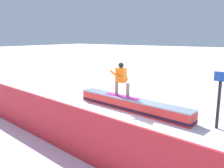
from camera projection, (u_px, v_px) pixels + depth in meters
ground_plane at (131, 111)px, 9.56m from camera, size 120.00×120.00×0.00m
grind_box at (131, 105)px, 9.51m from camera, size 5.22×1.23×0.50m
snowboarder at (121, 78)px, 9.67m from camera, size 1.60×0.43×1.39m
safety_fence at (55, 124)px, 6.35m from camera, size 13.29×1.64×1.28m
trail_marker at (219, 98)px, 7.55m from camera, size 0.40×0.10×1.84m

